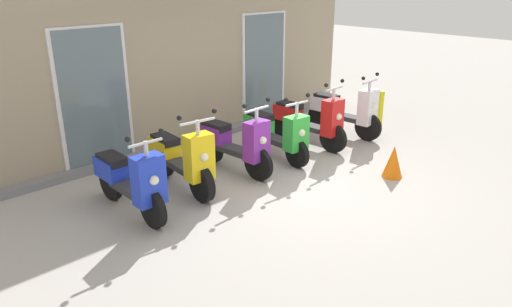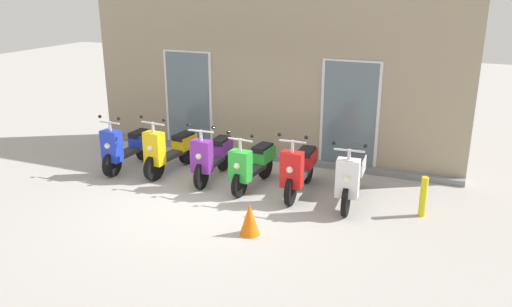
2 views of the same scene
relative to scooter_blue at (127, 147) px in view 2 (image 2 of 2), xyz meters
The scene contains 10 objects.
ground_plane 2.57m from the scooter_blue, 19.33° to the right, with size 40.00×40.00×0.00m, color #A8A39E.
storefront_facade 3.40m from the scooter_blue, 39.36° to the left, with size 8.52×0.50×3.98m.
scooter_blue is the anchor object (origin of this frame).
scooter_yellow 0.96m from the scooter_blue, 10.15° to the left, with size 0.62×1.68×1.30m.
scooter_purple 1.95m from the scooter_blue, ahead, with size 0.58×1.63×1.27m.
scooter_green 2.85m from the scooter_blue, ahead, with size 0.55×1.57×1.22m.
scooter_red 3.78m from the scooter_blue, ahead, with size 0.55×1.69×1.30m.
scooter_white 4.77m from the scooter_blue, ahead, with size 0.58×1.65×1.28m.
traffic_cone 4.01m from the scooter_blue, 26.39° to the right, with size 0.32×0.32×0.52m, color orange.
curb_bollard 6.01m from the scooter_blue, ahead, with size 0.12×0.12×0.70m, color yellow.
Camera 2 is at (4.16, -7.69, 3.78)m, focal length 36.42 mm.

